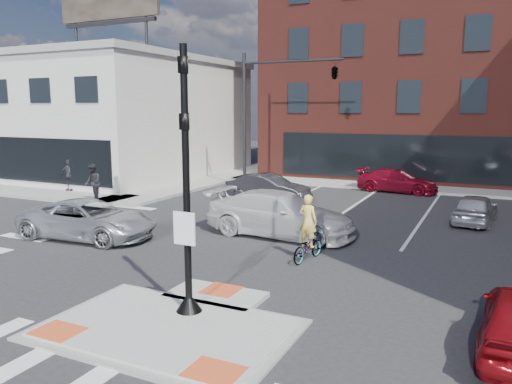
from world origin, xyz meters
The scene contains 17 objects.
ground centered at (0.00, 0.00, 0.00)m, with size 120.00×120.00×0.00m, color #28282B.
refuge_island centered at (0.00, -0.26, 0.05)m, with size 5.40×4.65×0.13m.
sidewalk_nw centered at (-16.76, 15.29, 0.08)m, with size 23.50×20.50×0.15m.
sidewalk_n centered at (3.00, 22.00, 0.07)m, with size 26.00×3.00×0.15m, color gray.
building_nw centered at (-21.98, 19.98, 4.23)m, with size 20.40×16.40×14.40m.
building_n centered at (3.00, 31.99, 7.80)m, with size 24.40×18.40×15.50m.
building_far_left centered at (-4.00, 52.00, 5.00)m, with size 10.00×12.00×10.00m, color slate.
signal_pole centered at (0.00, 0.40, 2.36)m, with size 0.60×0.60×5.98m.
mast_arm_signal centered at (-3.47, 18.00, 6.21)m, with size 6.10×2.24×8.00m.
silver_suv centered at (-7.25, 4.75, 0.71)m, with size 2.37×5.14×1.43m, color silver.
white_pickup centered at (-1.00, 8.18, 0.83)m, with size 2.34×5.75×1.67m, color silver.
bg_car_dark centered at (-4.28, 14.35, 0.72)m, with size 1.52×4.36×1.44m, color #28272D.
bg_car_silver centered at (5.56, 13.60, 0.63)m, with size 1.50×3.73×1.27m, color silver.
bg_car_red centered at (1.15, 20.47, 0.66)m, with size 1.85×4.55×1.32m, color maroon.
cyclist centered at (1.01, 5.64, 0.71)m, with size 0.86×1.74×2.12m.
pedestrian_a centered at (-12.00, 10.00, 1.10)m, with size 0.92×0.72×1.90m, color black.
pedestrian_b centered at (-15.67, 12.00, 1.05)m, with size 1.05×0.44×1.80m, color #35303B.
Camera 1 is at (6.12, -8.79, 4.71)m, focal length 35.00 mm.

